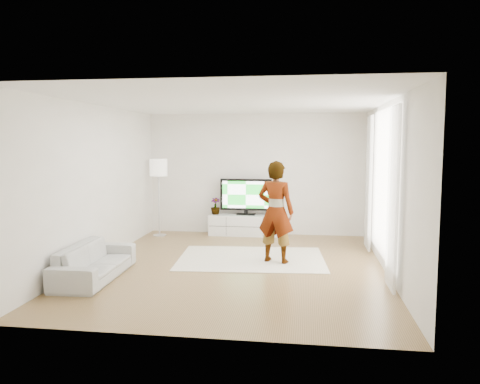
# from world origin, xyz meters

# --- Properties ---
(floor) EXTENTS (6.00, 6.00, 0.00)m
(floor) POSITION_xyz_m (0.00, 0.00, 0.00)
(floor) COLOR olive
(floor) RESTS_ON ground
(ceiling) EXTENTS (6.00, 6.00, 0.00)m
(ceiling) POSITION_xyz_m (0.00, 0.00, 2.80)
(ceiling) COLOR white
(ceiling) RESTS_ON wall_back
(wall_left) EXTENTS (0.02, 6.00, 2.80)m
(wall_left) POSITION_xyz_m (-2.50, 0.00, 1.40)
(wall_left) COLOR white
(wall_left) RESTS_ON floor
(wall_right) EXTENTS (0.02, 6.00, 2.80)m
(wall_right) POSITION_xyz_m (2.50, 0.00, 1.40)
(wall_right) COLOR white
(wall_right) RESTS_ON floor
(wall_back) EXTENTS (5.00, 0.02, 2.80)m
(wall_back) POSITION_xyz_m (0.00, 3.00, 1.40)
(wall_back) COLOR white
(wall_back) RESTS_ON floor
(wall_front) EXTENTS (5.00, 0.02, 2.80)m
(wall_front) POSITION_xyz_m (0.00, -3.00, 1.40)
(wall_front) COLOR white
(wall_front) RESTS_ON floor
(window) EXTENTS (0.01, 2.60, 2.50)m
(window) POSITION_xyz_m (2.48, 0.30, 1.45)
(window) COLOR white
(window) RESTS_ON wall_right
(curtain_near) EXTENTS (0.04, 0.70, 2.60)m
(curtain_near) POSITION_xyz_m (2.40, -1.00, 1.35)
(curtain_near) COLOR white
(curtain_near) RESTS_ON floor
(curtain_far) EXTENTS (0.04, 0.70, 2.60)m
(curtain_far) POSITION_xyz_m (2.40, 1.60, 1.35)
(curtain_far) COLOR white
(curtain_far) RESTS_ON floor
(media_console) EXTENTS (1.68, 0.48, 0.47)m
(media_console) POSITION_xyz_m (-0.19, 2.76, 0.24)
(media_console) COLOR white
(media_console) RESTS_ON floor
(television) EXTENTS (1.19, 0.23, 0.83)m
(television) POSITION_xyz_m (-0.19, 2.79, 0.92)
(television) COLOR black
(television) RESTS_ON media_console
(game_console) EXTENTS (0.09, 0.18, 0.24)m
(game_console) POSITION_xyz_m (0.55, 2.76, 0.59)
(game_console) COLOR white
(game_console) RESTS_ON media_console
(potted_plant) EXTENTS (0.25, 0.25, 0.38)m
(potted_plant) POSITION_xyz_m (-0.90, 2.77, 0.67)
(potted_plant) COLOR #3F7238
(potted_plant) RESTS_ON media_console
(rug) EXTENTS (2.79, 2.11, 0.01)m
(rug) POSITION_xyz_m (0.20, 0.57, 0.01)
(rug) COLOR #F0E9CD
(rug) RESTS_ON floor
(player) EXTENTS (0.75, 0.59, 1.80)m
(player) POSITION_xyz_m (0.66, 0.38, 0.91)
(player) COLOR #334772
(player) RESTS_ON rug
(sofa) EXTENTS (0.79, 1.87, 0.54)m
(sofa) POSITION_xyz_m (-2.10, -1.00, 0.27)
(sofa) COLOR #B4B4AF
(sofa) RESTS_ON floor
(floor_lamp) EXTENTS (0.39, 0.39, 1.76)m
(floor_lamp) POSITION_xyz_m (-2.15, 2.42, 1.49)
(floor_lamp) COLOR silver
(floor_lamp) RESTS_ON floor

